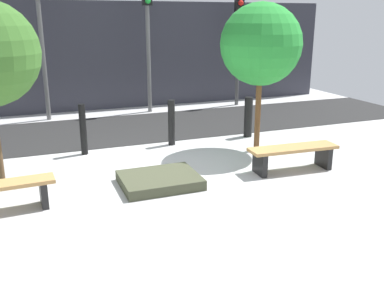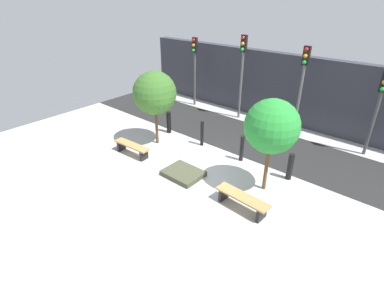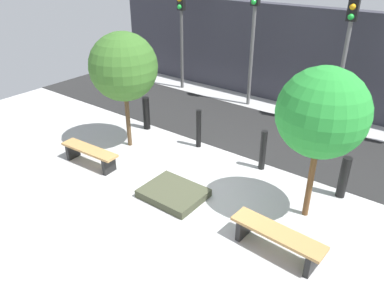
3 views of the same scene
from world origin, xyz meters
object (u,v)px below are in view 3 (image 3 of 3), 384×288
Objects in this scene: bench_left at (90,153)px; bollard_center at (263,150)px; bench_right at (277,237)px; planter_bed at (173,193)px; bollard_left at (199,129)px; traffic_light_mid_west at (254,23)px; tree_behind_left_bench at (123,67)px; traffic_light_mid_east at (348,38)px; tree_behind_right_bench at (322,113)px; traffic_light_west at (181,21)px; bollard_right at (344,177)px; bollard_far_left at (146,113)px.

bench_left is 4.37m from bollard_center.
planter_bed is at bearing 178.77° from bench_right.
traffic_light_mid_west is at bearing 98.03° from bollard_left.
tree_behind_left_bench is 0.80× the size of traffic_light_mid_east.
bollard_center is at bearing 126.01° from bench_right.
traffic_light_mid_east is (3.02, -0.00, -0.11)m from traffic_light_mid_west.
tree_behind_left_bench is 6.32m from traffic_light_mid_east.
traffic_light_mid_west is at bearing 130.60° from tree_behind_right_bench.
bench_right is 1.61× the size of bollard_left.
planter_bed is 7.90m from traffic_light_west.
planter_bed is at bearing 1.23° from bench_left.
bench_left is 0.97× the size of bench_right.
tree_behind_right_bench is 2.87× the size of bollard_left.
traffic_light_west is 6.04m from traffic_light_mid_east.
tree_behind_left_bench is 2.59m from bollard_left.
traffic_light_west is (-5.52, 3.69, 2.05)m from bollard_center.
traffic_light_mid_east reaches higher than bollard_center.
tree_behind_left_bench is 5.94m from bollard_right.
traffic_light_mid_east reaches higher than traffic_light_west.
tree_behind_right_bench is 3.00× the size of bollard_center.
bench_right is at bearing -3.18° from bench_left.
planter_bed is 1.23× the size of bollard_left.
planter_bed is 0.33× the size of traffic_light_mid_west.
bollard_far_left is at bearing 180.00° from bollard_right.
tree_behind_left_bench reaches higher than bollard_left.
traffic_light_mid_east is (0.52, 3.69, 2.19)m from bollard_center.
bollard_far_left is 0.25× the size of traffic_light_mid_west.
tree_behind_right_bench is at bearing -49.40° from traffic_light_mid_west.
tree_behind_left_bench is (0.00, 1.39, 1.92)m from bench_left.
bench_right is 4.37m from bollard_left.
tree_behind_right_bench reaches higher than bollard_far_left.
bollard_left is (1.98, 0.00, 0.04)m from bollard_far_left.
bollard_left is (1.61, 2.49, 0.22)m from bench_left.
planter_bed is at bearing -52.85° from traffic_light_west.
traffic_light_mid_west reaches higher than bench_left.
tree_behind_left_bench is 0.84× the size of traffic_light_west.
bench_right is 0.43× the size of traffic_light_mid_west.
bench_right is at bearing -98.50° from bollard_right.
bollard_far_left is at bearing 108.71° from tree_behind_left_bench.
bench_right is 2.61m from planter_bed.
traffic_light_mid_east is (4.10, 4.79, 0.46)m from tree_behind_left_bench.
bollard_center is at bearing 180.00° from bollard_right.
bench_right is at bearing -4.41° from planter_bed.
bench_right is at bearing -14.99° from tree_behind_left_bench.
bollard_center is 1.98m from bollard_right.
bollard_far_left is at bearing 95.33° from bench_left.
bollard_right is (0.37, 1.10, -1.80)m from tree_behind_right_bench.
bench_right is 5.70m from tree_behind_left_bench.
traffic_light_mid_east is at bearing 55.89° from bollard_left.
planter_bed is (2.60, 0.20, -0.24)m from bench_left.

